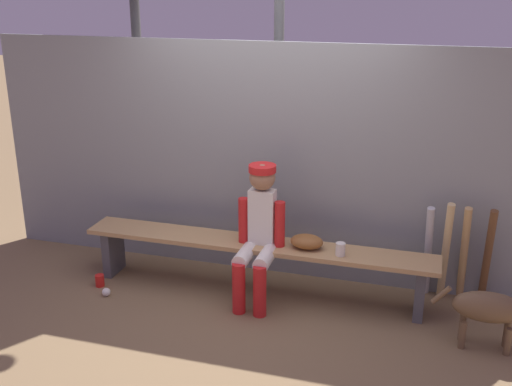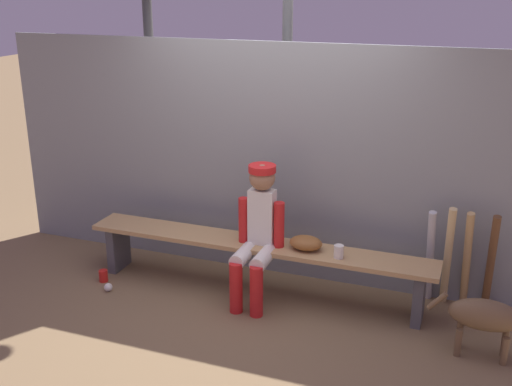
% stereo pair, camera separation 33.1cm
% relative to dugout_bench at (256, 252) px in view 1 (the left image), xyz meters
% --- Properties ---
extents(ground_plane, '(30.00, 30.00, 0.00)m').
position_rel_dugout_bench_xyz_m(ground_plane, '(0.00, 0.00, -0.39)').
color(ground_plane, brown).
extents(chainlink_fence, '(5.43, 0.03, 2.15)m').
position_rel_dugout_bench_xyz_m(chainlink_fence, '(0.00, 0.46, 0.68)').
color(chainlink_fence, gray).
rests_on(chainlink_fence, ground_plane).
extents(dugout_bench, '(3.11, 0.36, 0.48)m').
position_rel_dugout_bench_xyz_m(dugout_bench, '(0.00, 0.00, 0.00)').
color(dugout_bench, tan).
rests_on(dugout_bench, ground_plane).
extents(player_seated, '(0.41, 0.55, 1.19)m').
position_rel_dugout_bench_xyz_m(player_seated, '(0.05, -0.11, 0.26)').
color(player_seated, silver).
rests_on(player_seated, ground_plane).
extents(baseball_glove, '(0.28, 0.20, 0.12)m').
position_rel_dugout_bench_xyz_m(baseball_glove, '(0.45, 0.00, 0.16)').
color(baseball_glove, brown).
rests_on(baseball_glove, dugout_bench).
extents(bat_aluminum_silver, '(0.09, 0.24, 0.86)m').
position_rel_dugout_bench_xyz_m(bat_aluminum_silver, '(1.44, 0.35, 0.04)').
color(bat_aluminum_silver, '#B7B7BC').
rests_on(bat_aluminum_silver, ground_plane).
extents(bat_wood_natural, '(0.08, 0.25, 0.92)m').
position_rel_dugout_bench_xyz_m(bat_wood_natural, '(1.58, 0.32, 0.07)').
color(bat_wood_natural, tan).
rests_on(bat_wood_natural, ground_plane).
extents(bat_wood_tan, '(0.09, 0.26, 0.89)m').
position_rel_dugout_bench_xyz_m(bat_wood_tan, '(1.73, 0.37, 0.06)').
color(bat_wood_tan, tan).
rests_on(bat_wood_tan, ground_plane).
extents(bat_wood_dark, '(0.07, 0.23, 0.89)m').
position_rel_dugout_bench_xyz_m(bat_wood_dark, '(1.92, 0.34, 0.06)').
color(bat_wood_dark, brown).
rests_on(bat_wood_dark, ground_plane).
extents(baseball, '(0.07, 0.07, 0.07)m').
position_rel_dugout_bench_xyz_m(baseball, '(-1.24, -0.45, -0.35)').
color(baseball, white).
rests_on(baseball, ground_plane).
extents(cup_on_ground, '(0.08, 0.08, 0.11)m').
position_rel_dugout_bench_xyz_m(cup_on_ground, '(-1.39, -0.30, -0.33)').
color(cup_on_ground, red).
rests_on(cup_on_ground, ground_plane).
extents(cup_on_bench, '(0.08, 0.08, 0.11)m').
position_rel_dugout_bench_xyz_m(cup_on_bench, '(0.74, -0.06, 0.15)').
color(cup_on_bench, silver).
rests_on(cup_on_bench, dugout_bench).
extents(dog, '(0.84, 0.20, 0.49)m').
position_rel_dugout_bench_xyz_m(dog, '(1.96, -0.35, -0.05)').
color(dog, brown).
rests_on(dog, ground_plane).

